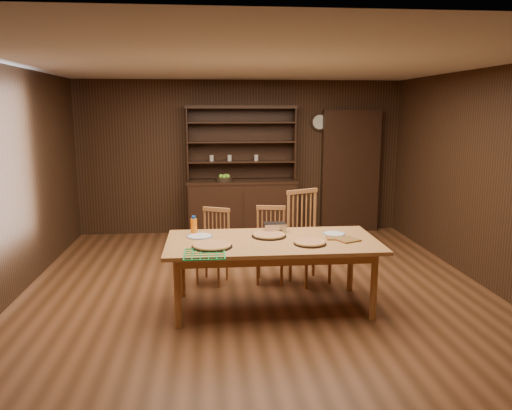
{
  "coord_description": "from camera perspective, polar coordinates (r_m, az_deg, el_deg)",
  "views": [
    {
      "loc": [
        -0.54,
        -5.54,
        2.11
      ],
      "look_at": [
        0.02,
        0.4,
        0.97
      ],
      "focal_mm": 35.0,
      "sensor_mm": 36.0,
      "label": 1
    }
  ],
  "objects": [
    {
      "name": "chair_left",
      "position": [
        6.2,
        -4.82,
        -4.38
      ],
      "size": [
        0.49,
        0.48,
        0.92
      ],
      "rotation": [
        0.0,
        0.0,
        -0.43
      ],
      "color": "#A96E39",
      "rests_on": "floor"
    },
    {
      "name": "pizza_left",
      "position": [
        5.04,
        -5.06,
        -4.63
      ],
      "size": [
        0.41,
        0.41,
        0.04
      ],
      "color": "black",
      "rests_on": "dining_table"
    },
    {
      "name": "foil_dish",
      "position": [
        5.65,
        2.16,
        -2.56
      ],
      "size": [
        0.25,
        0.18,
        0.1
      ],
      "primitive_type": "cube",
      "rotation": [
        0.0,
        0.0,
        0.02
      ],
      "color": "silver",
      "rests_on": "dining_table"
    },
    {
      "name": "dining_table",
      "position": [
        5.31,
        1.88,
        -4.73
      ],
      "size": [
        2.23,
        1.11,
        0.75
      ],
      "color": "#CA7C46",
      "rests_on": "floor"
    },
    {
      "name": "chair_right",
      "position": [
        6.2,
        5.78,
        -3.21
      ],
      "size": [
        0.61,
        0.6,
        1.14
      ],
      "rotation": [
        0.0,
        0.0,
        0.44
      ],
      "color": "#A96E39",
      "rests_on": "floor"
    },
    {
      "name": "plate_right",
      "position": [
        5.59,
        8.9,
        -3.27
      ],
      "size": [
        0.24,
        0.24,
        0.02
      ],
      "color": "silver",
      "rests_on": "dining_table"
    },
    {
      "name": "plate_left",
      "position": [
        5.45,
        -6.47,
        -3.55
      ],
      "size": [
        0.27,
        0.27,
        0.02
      ],
      "color": "silver",
      "rests_on": "dining_table"
    },
    {
      "name": "chair_center",
      "position": [
        6.21,
        1.65,
        -4.23
      ],
      "size": [
        0.44,
        0.42,
        0.93
      ],
      "rotation": [
        0.0,
        0.0,
        -0.17
      ],
      "color": "#A96E39",
      "rests_on": "floor"
    },
    {
      "name": "floor",
      "position": [
        5.95,
        0.19,
        -9.91
      ],
      "size": [
        6.0,
        6.0,
        0.0
      ],
      "primitive_type": "plane",
      "color": "brown",
      "rests_on": "ground"
    },
    {
      "name": "wall_clock",
      "position": [
        8.7,
        7.27,
        9.39
      ],
      "size": [
        0.3,
        0.05,
        0.3
      ],
      "color": "black",
      "rests_on": "room_shell"
    },
    {
      "name": "juice_bottle",
      "position": [
        5.56,
        -7.12,
        -2.37
      ],
      "size": [
        0.07,
        0.07,
        0.2
      ],
      "color": "orange",
      "rests_on": "dining_table"
    },
    {
      "name": "doorway",
      "position": [
        8.85,
        10.7,
        3.79
      ],
      "size": [
        1.0,
        0.18,
        2.1
      ],
      "primitive_type": "cube",
      "color": "black",
      "rests_on": "floor"
    },
    {
      "name": "pot_holder_a",
      "position": [
        5.36,
        10.36,
        -3.91
      ],
      "size": [
        0.29,
        0.29,
        0.02
      ],
      "primitive_type": "cube",
      "rotation": [
        0.0,
        0.0,
        0.42
      ],
      "color": "red",
      "rests_on": "dining_table"
    },
    {
      "name": "china_hutch",
      "position": [
        8.45,
        -1.62,
        0.53
      ],
      "size": [
        1.84,
        0.52,
        2.17
      ],
      "color": "black",
      "rests_on": "floor"
    },
    {
      "name": "pizza_right",
      "position": [
        5.16,
        6.19,
        -4.29
      ],
      "size": [
        0.34,
        0.34,
        0.04
      ],
      "color": "black",
      "rests_on": "dining_table"
    },
    {
      "name": "room_shell",
      "position": [
        5.59,
        0.2,
        5.4
      ],
      "size": [
        6.0,
        6.0,
        6.0
      ],
      "color": "silver",
      "rests_on": "floor"
    },
    {
      "name": "pizza_center",
      "position": [
        5.43,
        1.5,
        -3.46
      ],
      "size": [
        0.38,
        0.38,
        0.04
      ],
      "color": "black",
      "rests_on": "dining_table"
    },
    {
      "name": "pot_holder_b",
      "position": [
        5.42,
        9.01,
        -3.71
      ],
      "size": [
        0.2,
        0.2,
        0.01
      ],
      "primitive_type": "cube",
      "rotation": [
        0.0,
        0.0,
        -0.1
      ],
      "color": "red",
      "rests_on": "dining_table"
    },
    {
      "name": "fruit_bowl",
      "position": [
        8.3,
        -3.65,
        3.04
      ],
      "size": [
        0.28,
        0.28,
        0.12
      ],
      "color": "black",
      "rests_on": "china_hutch"
    },
    {
      "name": "cooling_rack",
      "position": [
        4.79,
        -5.91,
        -5.57
      ],
      "size": [
        0.39,
        0.39,
        0.02
      ],
      "primitive_type": null,
      "rotation": [
        0.0,
        0.0,
        0.04
      ],
      "color": "#0C9F43",
      "rests_on": "dining_table"
    }
  ]
}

